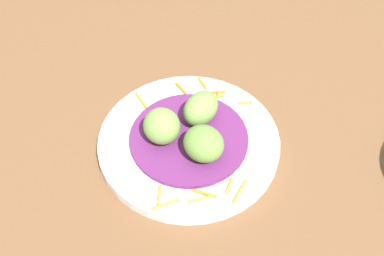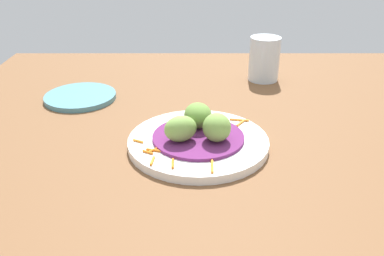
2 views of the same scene
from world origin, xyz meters
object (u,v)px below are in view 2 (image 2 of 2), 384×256
main_plate (198,142)px  guac_scoop_right (217,127)px  guac_scoop_center (180,129)px  side_plate_small (80,97)px  guac_scoop_left (198,115)px  water_glass (264,59)px

main_plate → guac_scoop_right: guac_scoop_right is taller
guac_scoop_center → side_plate_small: 32.28cm
guac_scoop_left → guac_scoop_right: (5.12, 3.02, 0.19)cm
main_plate → side_plate_small: main_plate is taller
side_plate_small → guac_scoop_center: bearing=44.4°
guac_scoop_left → side_plate_small: size_ratio=0.35×
main_plate → water_glass: 37.75cm
guac_scoop_right → guac_scoop_center: bearing=-89.5°
guac_scoop_center → guac_scoop_right: bearing=90.5°
main_plate → side_plate_small: (-21.18, -25.38, -0.19)cm
guac_scoop_right → water_glass: size_ratio=0.47×
main_plate → guac_scoop_center: (1.74, -2.95, 3.49)cm
main_plate → guac_scoop_left: guac_scoop_left is taller
main_plate → guac_scoop_center: bearing=-59.5°
side_plate_small → water_glass: 43.78cm
main_plate → guac_scoop_center: guac_scoop_center is taller
side_plate_small → water_glass: water_glass is taller
main_plate → water_glass: (-33.75, 16.30, 4.50)cm
main_plate → guac_scoop_right: (1.69, 2.99, 3.69)cm
guac_scoop_right → side_plate_small: bearing=-128.9°
guac_scoop_center → side_plate_small: (-22.92, -22.42, -3.68)cm
guac_scoop_center → guac_scoop_left: bearing=150.5°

